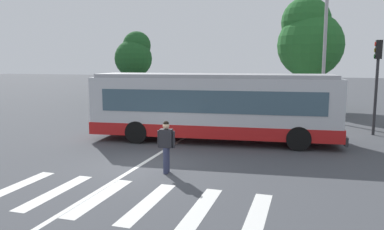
{
  "coord_description": "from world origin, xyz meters",
  "views": [
    {
      "loc": [
        5.26,
        -11.63,
        3.61
      ],
      "look_at": [
        0.48,
        3.92,
        1.3
      ],
      "focal_mm": 35.32,
      "sensor_mm": 36.0,
      "label": 1
    }
  ],
  "objects": [
    {
      "name": "parked_car_champagne",
      "position": [
        -5.2,
        15.46,
        0.77
      ],
      "size": [
        1.89,
        4.51,
        1.35
      ],
      "color": "black",
      "rests_on": "ground_plane"
    },
    {
      "name": "parked_car_teal",
      "position": [
        -2.33,
        15.63,
        0.77
      ],
      "size": [
        1.9,
        4.51,
        1.35
      ],
      "color": "black",
      "rests_on": "ground_plane"
    },
    {
      "name": "pedestrian_crossing_street",
      "position": [
        0.94,
        -0.44,
        0.97
      ],
      "size": [
        0.58,
        0.37,
        1.72
      ],
      "color": "#333856",
      "rests_on": "ground_plane"
    },
    {
      "name": "background_tree_left",
      "position": [
        -9.25,
        18.56,
        4.18
      ],
      "size": [
        3.23,
        3.23,
        6.21
      ],
      "color": "brown",
      "rests_on": "ground_plane"
    },
    {
      "name": "city_transit_bus",
      "position": [
        1.21,
        4.87,
        1.59
      ],
      "size": [
        11.27,
        3.6,
        3.06
      ],
      "color": "black",
      "rests_on": "ground_plane"
    },
    {
      "name": "parked_car_silver",
      "position": [
        2.89,
        15.35,
        0.77
      ],
      "size": [
        1.9,
        4.52,
        1.35
      ],
      "color": "black",
      "rests_on": "ground_plane"
    },
    {
      "name": "traffic_light_far_corner",
      "position": [
        8.44,
        8.6,
        3.11
      ],
      "size": [
        0.33,
        0.32,
        4.63
      ],
      "color": "#28282B",
      "rests_on": "ground_plane"
    },
    {
      "name": "twin_arm_street_lamp",
      "position": [
        6.12,
        12.72,
        5.6
      ],
      "size": [
        3.95,
        0.32,
        9.2
      ],
      "color": "#939399",
      "rests_on": "ground_plane"
    },
    {
      "name": "background_tree_right",
      "position": [
        5.18,
        18.68,
        5.35
      ],
      "size": [
        4.94,
        4.94,
        8.42
      ],
      "color": "brown",
      "rests_on": "ground_plane"
    },
    {
      "name": "lane_center_line",
      "position": [
        -0.27,
        2.0,
        0.0
      ],
      "size": [
        0.16,
        24.0,
        0.01
      ],
      "primitive_type": "cube",
      "color": "silver",
      "rests_on": "ground_plane"
    },
    {
      "name": "parked_car_black",
      "position": [
        -7.89,
        15.32,
        0.77
      ],
      "size": [
        1.89,
        4.51,
        1.35
      ],
      "color": "black",
      "rests_on": "ground_plane"
    },
    {
      "name": "parked_car_white",
      "position": [
        5.72,
        15.85,
        0.77
      ],
      "size": [
        2.15,
        4.62,
        1.35
      ],
      "color": "black",
      "rests_on": "ground_plane"
    },
    {
      "name": "ground_plane",
      "position": [
        0.0,
        0.0,
        0.0
      ],
      "size": [
        160.0,
        160.0,
        0.0
      ],
      "primitive_type": "plane",
      "color": "#424449"
    },
    {
      "name": "crosswalk_painted_stripes",
      "position": [
        0.75,
        -3.08,
        0.0
      ],
      "size": [
        7.43,
        3.01,
        0.01
      ],
      "color": "silver",
      "rests_on": "ground_plane"
    },
    {
      "name": "parked_car_red",
      "position": [
        0.18,
        15.48,
        0.77
      ],
      "size": [
        1.92,
        4.52,
        1.35
      ],
      "color": "black",
      "rests_on": "ground_plane"
    }
  ]
}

